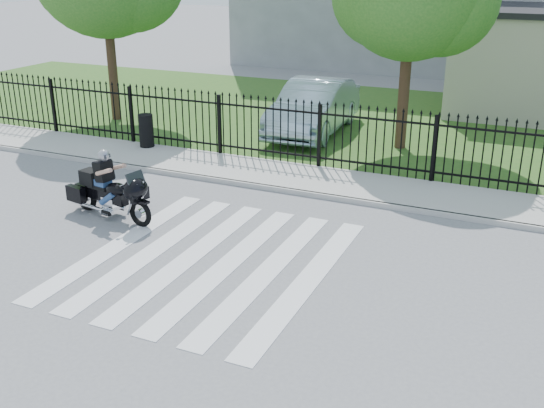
% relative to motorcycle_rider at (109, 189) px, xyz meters
% --- Properties ---
extents(ground, '(120.00, 120.00, 0.00)m').
position_rel_motorcycle_rider_xyz_m(ground, '(3.06, -1.03, -0.64)').
color(ground, slate).
rests_on(ground, ground).
extents(crosswalk, '(5.00, 5.50, 0.01)m').
position_rel_motorcycle_rider_xyz_m(crosswalk, '(3.06, -1.03, -0.63)').
color(crosswalk, silver).
rests_on(crosswalk, ground).
extents(sidewalk, '(40.00, 2.00, 0.12)m').
position_rel_motorcycle_rider_xyz_m(sidewalk, '(3.06, 3.97, -0.58)').
color(sidewalk, '#ADAAA3').
rests_on(sidewalk, ground).
extents(curb, '(40.00, 0.12, 0.12)m').
position_rel_motorcycle_rider_xyz_m(curb, '(3.06, 2.97, -0.58)').
color(curb, '#ADAAA3').
rests_on(curb, ground).
extents(grass_strip, '(40.00, 12.00, 0.02)m').
position_rel_motorcycle_rider_xyz_m(grass_strip, '(3.06, 10.97, -0.63)').
color(grass_strip, '#2A591E').
rests_on(grass_strip, ground).
extents(iron_fence, '(26.00, 0.04, 1.80)m').
position_rel_motorcycle_rider_xyz_m(iron_fence, '(3.06, 4.97, 0.26)').
color(iron_fence, black).
rests_on(iron_fence, ground).
extents(motorcycle_rider, '(2.34, 1.05, 1.56)m').
position_rel_motorcycle_rider_xyz_m(motorcycle_rider, '(0.00, 0.00, 0.00)').
color(motorcycle_rider, black).
rests_on(motorcycle_rider, ground).
extents(parked_car, '(2.01, 5.17, 1.68)m').
position_rel_motorcycle_rider_xyz_m(parked_car, '(1.58, 8.52, 0.22)').
color(parked_car, '#9AB4C2').
rests_on(parked_car, grass_strip).
extents(litter_bin, '(0.48, 0.48, 0.96)m').
position_rel_motorcycle_rider_xyz_m(litter_bin, '(-2.23, 4.67, -0.04)').
color(litter_bin, black).
rests_on(litter_bin, sidewalk).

